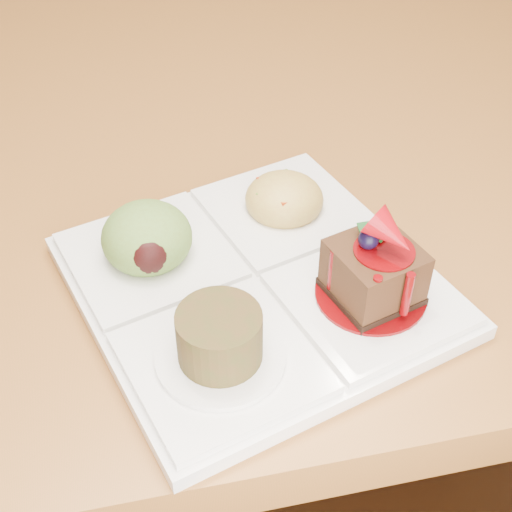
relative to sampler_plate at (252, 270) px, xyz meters
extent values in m
plane|color=brown|center=(0.19, 0.75, -0.77)|extent=(6.00, 6.00, 0.00)
cylinder|color=brown|center=(-0.25, 1.59, -0.41)|extent=(0.06, 0.06, 0.71)
cylinder|color=black|center=(0.75, 0.79, -0.56)|extent=(0.03, 0.03, 0.41)
cube|color=white|center=(0.00, 0.00, -0.01)|extent=(0.30, 0.30, 0.01)
cube|color=white|center=(0.08, -0.04, 0.00)|extent=(0.14, 0.14, 0.01)
cube|color=white|center=(-0.04, -0.08, 0.00)|extent=(0.14, 0.14, 0.01)
cube|color=white|center=(-0.07, 0.04, 0.00)|extent=(0.14, 0.14, 0.01)
cube|color=white|center=(0.04, 0.07, 0.00)|extent=(0.14, 0.14, 0.01)
cylinder|color=#570305|center=(0.08, -0.04, 0.00)|extent=(0.08, 0.08, 0.00)
cube|color=black|center=(0.08, -0.04, 0.00)|extent=(0.07, 0.07, 0.01)
cube|color=#39230F|center=(0.08, -0.04, 0.02)|extent=(0.07, 0.07, 0.04)
cylinder|color=#570305|center=(0.08, -0.04, 0.04)|extent=(0.04, 0.04, 0.00)
sphere|color=black|center=(0.07, -0.04, 0.05)|extent=(0.01, 0.01, 0.01)
cone|color=#9B0A11|center=(0.08, -0.05, 0.06)|extent=(0.04, 0.04, 0.04)
cube|color=#104314|center=(0.08, -0.03, 0.05)|extent=(0.02, 0.02, 0.01)
cube|color=#104314|center=(0.07, -0.03, 0.05)|extent=(0.01, 0.01, 0.01)
cylinder|color=#570305|center=(0.07, -0.07, 0.02)|extent=(0.01, 0.01, 0.04)
cylinder|color=#570305|center=(0.09, -0.07, 0.02)|extent=(0.01, 0.01, 0.04)
cylinder|color=#570305|center=(0.05, -0.04, 0.02)|extent=(0.01, 0.01, 0.03)
cylinder|color=white|center=(-0.04, -0.08, 0.00)|extent=(0.08, 0.08, 0.00)
cylinder|color=#452913|center=(-0.04, -0.08, 0.02)|extent=(0.05, 0.05, 0.04)
cylinder|color=#402B0D|center=(-0.04, -0.08, 0.03)|extent=(0.04, 0.04, 0.00)
ellipsoid|color=#588636|center=(-0.07, 0.04, 0.01)|extent=(0.07, 0.07, 0.05)
ellipsoid|color=black|center=(-0.07, 0.01, 0.02)|extent=(0.03, 0.02, 0.03)
ellipsoid|color=#B49F41|center=(0.04, 0.07, 0.01)|extent=(0.06, 0.06, 0.04)
cube|color=#BC380D|center=(0.05, 0.07, 0.01)|extent=(0.02, 0.01, 0.01)
cube|color=#46781A|center=(0.05, 0.09, 0.01)|extent=(0.02, 0.02, 0.01)
cube|color=#BC380D|center=(0.03, 0.08, 0.01)|extent=(0.02, 0.02, 0.02)
cube|color=#46781A|center=(0.03, 0.07, 0.01)|extent=(0.02, 0.02, 0.01)
cube|color=#BC380D|center=(0.04, 0.05, 0.01)|extent=(0.02, 0.02, 0.01)
cube|color=#46781A|center=(0.05, 0.06, 0.01)|extent=(0.02, 0.02, 0.01)
camera|label=1|loc=(-0.08, -0.37, 0.35)|focal=50.00mm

